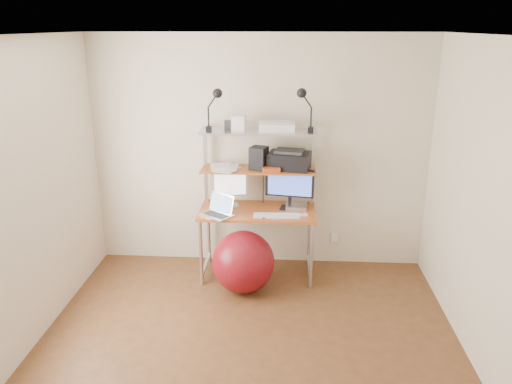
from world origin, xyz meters
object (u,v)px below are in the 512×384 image
monitor_silver (230,186)px  exercise_ball (243,262)px  monitor_black (290,185)px  printer (289,160)px  laptop (219,211)px

monitor_silver → exercise_ball: bearing=-83.9°
monitor_silver → exercise_ball: 0.82m
monitor_black → printer: bearing=107.6°
monitor_silver → monitor_black: size_ratio=0.81×
monitor_black → printer: size_ratio=1.08×
printer → exercise_ball: printer is taller
monitor_silver → laptop: size_ratio=1.04×
laptop → printer: (0.70, 0.30, 0.46)m
laptop → printer: 0.89m
monitor_black → exercise_ball: size_ratio=0.80×
monitor_silver → printer: size_ratio=0.87×
laptop → printer: size_ratio=0.84×
monitor_silver → laptop: monitor_silver is taller
monitor_silver → printer: printer is taller
laptop → exercise_ball: 0.57m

